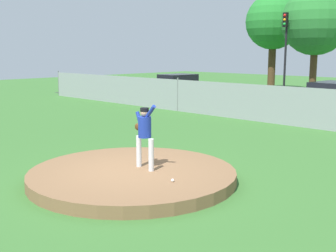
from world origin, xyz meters
TOP-DOWN VIEW (x-y plane):
  - ground_plane at (0.00, 6.00)m, footprint 80.00×80.00m
  - pitchers_mound at (0.00, 0.00)m, footprint 5.06×5.06m
  - pitcher_youth at (0.13, 0.28)m, footprint 0.80×0.32m
  - baseball at (1.40, -0.03)m, footprint 0.07×0.07m
  - chainlink_fence at (0.00, 10.00)m, footprint 39.34×0.07m
  - parked_car_charcoal at (-11.60, 14.01)m, footprint 1.98×4.26m
  - parked_car_silver at (-1.19, 14.01)m, footprint 1.92×4.27m
  - traffic_light_near at (-6.60, 18.79)m, footprint 0.28×0.46m
  - tree_leaning_west at (-10.87, 24.37)m, footprint 4.42×4.42m
  - tree_bushy_near at (-5.80, 21.29)m, footprint 4.54×4.54m

SIDE VIEW (x-z plane):
  - ground_plane at x=0.00m, z-range 0.00..0.00m
  - pitchers_mound at x=0.00m, z-range 0.00..0.28m
  - baseball at x=1.40m, z-range 0.28..0.35m
  - parked_car_charcoal at x=-11.60m, z-range -0.05..1.64m
  - parked_car_silver at x=-1.19m, z-range -0.05..1.64m
  - chainlink_fence at x=0.00m, z-range -0.05..1.73m
  - pitcher_youth at x=0.13m, z-range 0.41..2.03m
  - traffic_light_near at x=-6.60m, z-range 0.98..6.58m
  - tree_bushy_near at x=-5.80m, z-range 1.41..8.84m
  - tree_leaning_west at x=-10.87m, z-range 1.60..9.32m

